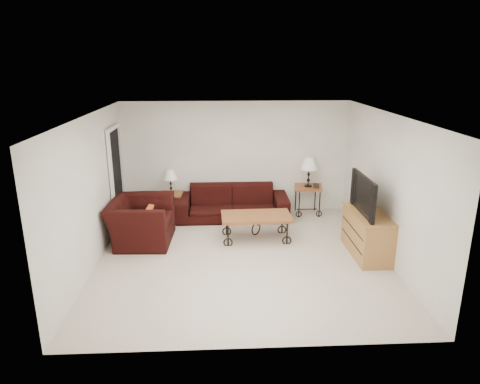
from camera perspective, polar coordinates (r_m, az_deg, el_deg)
The scene contains 20 objects.
ground at distance 7.69m, azimuth 0.26°, elevation -8.68°, with size 5.00×5.00×0.00m, color beige.
wall_back at distance 9.66m, azimuth -0.54°, elevation 4.55°, with size 5.00×0.02×2.50m, color white.
wall_front at distance 4.91m, azimuth 1.89°, elevation -8.20°, with size 5.00×0.02×2.50m, color white.
wall_left at distance 7.53m, azimuth -19.07°, elevation -0.02°, with size 0.02×5.00×2.50m, color white.
wall_right at distance 7.78m, azimuth 18.99°, elevation 0.52°, with size 0.02×5.00×2.50m, color white.
ceiling at distance 6.98m, azimuth 0.29°, elevation 10.14°, with size 5.00×5.00×0.00m, color white.
doorway at distance 9.12m, azimuth -16.01°, elevation 1.64°, with size 0.08×0.94×2.04m, color black.
sofa at distance 9.43m, azimuth -1.06°, elevation -1.40°, with size 2.43×0.95×0.71m, color black.
side_table_left at distance 9.68m, azimuth -9.01°, elevation -1.67°, with size 0.49×0.49×0.53m, color brown.
side_table_right at distance 9.81m, azimuth 8.90°, elevation -1.06°, with size 0.60×0.60×0.65m, color brown.
lamp_left at distance 9.53m, azimuth -9.16°, elevation 1.36°, with size 0.30×0.30×0.53m, color black, non-canonical shape.
lamp_right at distance 9.63m, azimuth 9.08°, elevation 2.61°, with size 0.37×0.37×0.65m, color black, non-canonical shape.
photo_frame_left at distance 9.46m, azimuth -10.09°, elevation -0.19°, with size 0.11×0.01×0.09m, color black.
photo_frame_right at distance 9.59m, azimuth 10.06°, elevation 0.83°, with size 0.13×0.02×0.11m, color black.
coffee_table at distance 8.36m, azimuth 2.14°, elevation -4.68°, with size 1.33×0.72×0.50m, color brown.
armchair at distance 8.40m, azimuth -12.95°, elevation -3.79°, with size 1.28×1.11×0.83m, color black.
throw_pillow at distance 8.29m, azimuth -12.03°, elevation -3.23°, with size 0.38×0.10×0.38m, color #D3601B.
tv_stand at distance 8.01m, azimuth 16.46°, elevation -5.29°, with size 0.54×1.30×0.78m, color #B17042.
television at distance 7.77m, azimuth 16.76°, elevation -0.33°, with size 1.17×0.15×0.67m, color black.
backpack at distance 9.30m, azimuth 5.53°, elevation -2.77°, with size 0.31×0.24×0.40m, color black.
Camera 1 is at (-0.38, -6.92, 3.34)m, focal length 32.26 mm.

